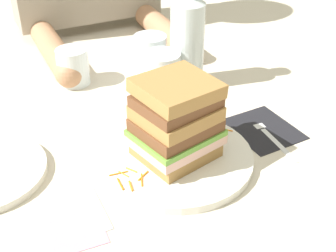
{
  "coord_description": "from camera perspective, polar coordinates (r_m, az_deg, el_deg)",
  "views": [
    {
      "loc": [
        -0.28,
        -0.59,
        0.49
      ],
      "look_at": [
        0.01,
        0.0,
        0.05
      ],
      "focal_mm": 49.61,
      "sensor_mm": 36.0,
      "label": 1
    }
  ],
  "objects": [
    {
      "name": "napkin_pink",
      "position": [
        0.69,
        -11.12,
        -12.62
      ],
      "size": [
        0.08,
        0.08,
        0.0
      ],
      "primitive_type": "cube",
      "rotation": [
        0.0,
        0.0,
        -0.05
      ],
      "color": "pink",
      "rests_on": "ground_plane"
    },
    {
      "name": "napkin_dark",
      "position": [
        0.9,
        11.57,
        -0.37
      ],
      "size": [
        0.12,
        0.14,
        0.0
      ],
      "primitive_type": "cube",
      "rotation": [
        0.0,
        0.0,
        0.06
      ],
      "color": "black",
      "rests_on": "ground_plane"
    },
    {
      "name": "water_bottle",
      "position": [
        0.99,
        2.39,
        10.7
      ],
      "size": [
        0.07,
        0.07,
        0.24
      ],
      "color": "silver",
      "rests_on": "ground_plane"
    },
    {
      "name": "main_plate",
      "position": [
        0.8,
        0.94,
        -3.92
      ],
      "size": [
        0.27,
        0.27,
        0.01
      ],
      "primitive_type": "cylinder",
      "color": "white",
      "rests_on": "ground_plane"
    },
    {
      "name": "juice_glass",
      "position": [
        0.97,
        -0.77,
        6.0
      ],
      "size": [
        0.08,
        0.08,
        0.1
      ],
      "color": "white",
      "rests_on": "ground_plane"
    },
    {
      "name": "carrot_shred_8",
      "position": [
        0.82,
        5.95,
        -1.83
      ],
      "size": [
        0.01,
        0.02,
        0.0
      ],
      "primitive_type": "cylinder",
      "rotation": [
        0.0,
        1.57,
        1.69
      ],
      "color": "orange",
      "rests_on": "main_plate"
    },
    {
      "name": "carrot_shred_4",
      "position": [
        0.75,
        -5.47,
        -5.9
      ],
      "size": [
        0.01,
        0.02,
        0.0
      ],
      "primitive_type": "cylinder",
      "rotation": [
        0.0,
        1.57,
        2.03
      ],
      "color": "orange",
      "rests_on": "main_plate"
    },
    {
      "name": "carrot_shred_5",
      "position": [
        0.75,
        -6.1,
        -5.81
      ],
      "size": [
        0.03,
        0.01,
        0.0
      ],
      "primitive_type": "cylinder",
      "rotation": [
        0.0,
        1.57,
        6.18
      ],
      "color": "orange",
      "rests_on": "main_plate"
    },
    {
      "name": "carrot_shred_0",
      "position": [
        0.73,
        -5.87,
        -7.11
      ],
      "size": [
        0.0,
        0.03,
        0.0
      ],
      "primitive_type": "cylinder",
      "rotation": [
        0.0,
        1.57,
        1.53
      ],
      "color": "orange",
      "rests_on": "main_plate"
    },
    {
      "name": "carrot_shred_6",
      "position": [
        0.74,
        -3.24,
        -6.63
      ],
      "size": [
        0.01,
        0.03,
        0.0
      ],
      "primitive_type": "cylinder",
      "rotation": [
        0.0,
        1.57,
        4.34
      ],
      "color": "orange",
      "rests_on": "main_plate"
    },
    {
      "name": "fork",
      "position": [
        0.88,
        12.35,
        -0.95
      ],
      "size": [
        0.03,
        0.17,
        0.0
      ],
      "color": "silver",
      "rests_on": "napkin_dark"
    },
    {
      "name": "carrot_shred_10",
      "position": [
        0.84,
        5.53,
        -1.12
      ],
      "size": [
        0.0,
        0.02,
        0.0
      ],
      "primitive_type": "cylinder",
      "rotation": [
        0.0,
        1.57,
        4.68
      ],
      "color": "orange",
      "rests_on": "main_plate"
    },
    {
      "name": "carrot_shred_7",
      "position": [
        0.85,
        6.51,
        -0.87
      ],
      "size": [
        0.01,
        0.03,
        0.0
      ],
      "primitive_type": "cylinder",
      "rotation": [
        0.0,
        1.57,
        1.61
      ],
      "color": "orange",
      "rests_on": "main_plate"
    },
    {
      "name": "sandwich",
      "position": [
        0.75,
        1.0,
        0.65
      ],
      "size": [
        0.16,
        0.14,
        0.14
      ],
      "color": "#A87A42",
      "rests_on": "main_plate"
    },
    {
      "name": "carrot_shred_2",
      "position": [
        0.75,
        -3.08,
        -6.12
      ],
      "size": [
        0.02,
        0.02,
        0.0
      ],
      "primitive_type": "cylinder",
      "rotation": [
        0.0,
        1.57,
        0.56
      ],
      "color": "orange",
      "rests_on": "main_plate"
    },
    {
      "name": "empty_tumbler_1",
      "position": [
        1.04,
        -11.59,
        7.17
      ],
      "size": [
        0.07,
        0.07,
        0.08
      ],
      "primitive_type": "cylinder",
      "color": "silver",
      "rests_on": "ground_plane"
    },
    {
      "name": "ground_plane",
      "position": [
        0.82,
        -0.49,
        -3.49
      ],
      "size": [
        3.0,
        3.0,
        0.0
      ],
      "primitive_type": "plane",
      "color": "beige"
    },
    {
      "name": "knife",
      "position": [
        0.75,
        -9.63,
        -7.81
      ],
      "size": [
        0.02,
        0.2,
        0.0
      ],
      "color": "silver",
      "rests_on": "ground_plane"
    },
    {
      "name": "carrot_shred_3",
      "position": [
        0.76,
        -4.52,
        -5.39
      ],
      "size": [
        0.01,
        0.02,
        0.0
      ],
      "primitive_type": "cylinder",
      "rotation": [
        0.0,
        1.57,
        2.16
      ],
      "color": "orange",
      "rests_on": "main_plate"
    },
    {
      "name": "carrot_shred_9",
      "position": [
        0.85,
        5.48,
        -0.63
      ],
      "size": [
        0.02,
        0.01,
        0.0
      ],
      "primitive_type": "cylinder",
      "rotation": [
        0.0,
        1.57,
        2.99
      ],
      "color": "orange",
      "rests_on": "main_plate"
    },
    {
      "name": "carrot_shred_11",
      "position": [
        0.85,
        5.01,
        -0.81
      ],
      "size": [
        0.01,
        0.02,
        0.0
      ],
      "primitive_type": "cylinder",
      "rotation": [
        0.0,
        1.57,
        1.79
      ],
      "color": "orange",
      "rests_on": "main_plate"
    },
    {
      "name": "carrot_shred_12",
      "position": [
        0.86,
        7.16,
        -0.5
      ],
      "size": [
        0.02,
        0.02,
        0.0
      ],
      "primitive_type": "cylinder",
      "rotation": [
        0.0,
        1.57,
        5.46
      ],
      "color": "orange",
      "rests_on": "main_plate"
    },
    {
      "name": "empty_tumbler_0",
      "position": [
        1.07,
        -2.18,
        8.79
      ],
      "size": [
        0.08,
        0.08,
        0.09
      ],
      "primitive_type": "cylinder",
      "color": "silver",
      "rests_on": "ground_plane"
    },
    {
      "name": "carrot_shred_1",
      "position": [
        0.73,
        -4.59,
        -7.36
      ],
      "size": [
        0.01,
        0.02,
        0.0
      ],
      "primitive_type": "cylinder",
      "rotation": [
        0.0,
        1.57,
        1.4
      ],
      "color": "orange",
      "rests_on": "main_plate"
    }
  ]
}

